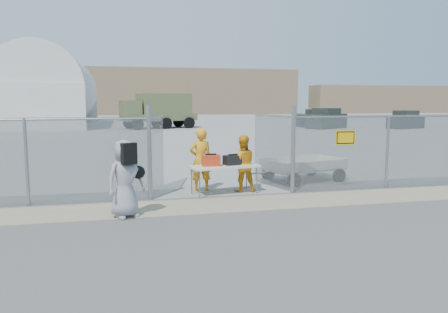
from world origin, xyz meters
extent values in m
plane|color=#514F4F|center=(0.00, 0.00, 0.00)|extent=(160.00, 160.00, 0.00)
cube|color=gray|center=(0.00, 42.00, 0.01)|extent=(160.00, 80.00, 0.01)
cube|color=gray|center=(0.00, 1.00, 0.01)|extent=(44.00, 1.60, 0.01)
cube|color=red|center=(-0.31, 2.26, 0.97)|extent=(0.50, 0.34, 0.30)
cube|color=black|center=(0.36, 2.34, 0.95)|extent=(0.62, 0.46, 0.27)
imported|color=orange|center=(-0.49, 2.88, 0.91)|extent=(0.68, 0.46, 1.82)
imported|color=orange|center=(0.64, 2.45, 0.82)|extent=(0.84, 0.68, 1.63)
imported|color=gray|center=(-2.64, 0.37, 0.88)|extent=(1.02, 0.88, 1.75)
camera|label=1|loc=(-2.66, -9.47, 2.59)|focal=35.00mm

